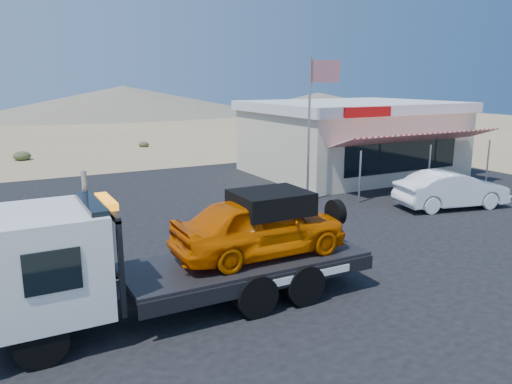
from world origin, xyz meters
TOP-DOWN VIEW (x-y plane):
  - ground at (0.00, 0.00)m, footprint 120.00×120.00m
  - asphalt_lot at (2.00, 3.00)m, footprint 32.00×24.00m
  - tow_truck at (-3.44, -2.70)m, footprint 8.28×2.45m
  - white_sedan at (9.21, 0.88)m, footprint 4.75×2.50m
  - jerky_store at (10.50, 8.97)m, footprint 10.40×9.97m
  - flagpole at (4.93, 4.50)m, footprint 1.55×0.10m

SIDE VIEW (x-z plane):
  - ground at x=0.00m, z-range 0.00..0.00m
  - asphalt_lot at x=2.00m, z-range 0.00..0.02m
  - white_sedan at x=9.21m, z-range 0.02..1.51m
  - tow_truck at x=-3.44m, z-range 0.11..2.87m
  - jerky_store at x=10.50m, z-range 0.04..3.94m
  - flagpole at x=4.93m, z-range 0.76..6.76m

